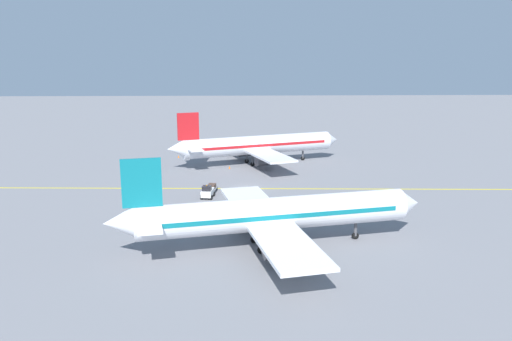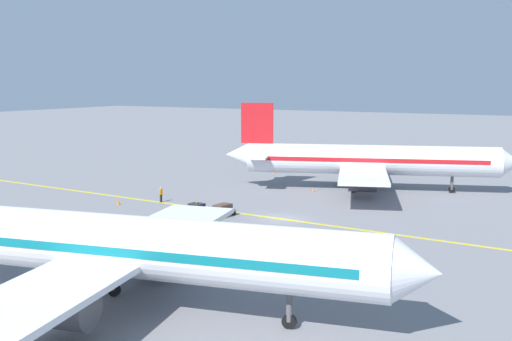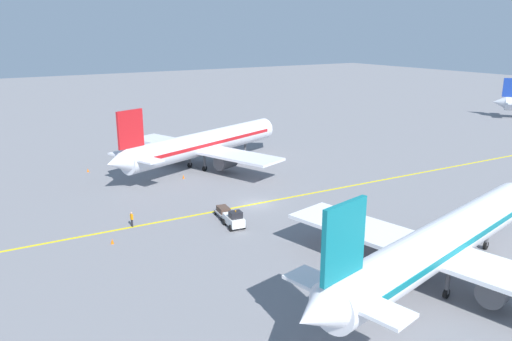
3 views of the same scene
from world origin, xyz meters
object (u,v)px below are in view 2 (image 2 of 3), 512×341
Objects in this scene: airplane_at_gate at (367,160)px; baggage_cart_trailing at (223,209)px; traffic_cone_near_nose at (313,190)px; traffic_cone_mid_apron at (119,202)px; ground_crew_worker at (161,194)px; baggage_tug_white at (200,214)px; airplane_adjacent_stand at (122,247)px; traffic_cone_by_wingtip at (275,171)px.

baggage_cart_trailing is at bearing -20.64° from airplane_at_gate.
baggage_cart_trailing is 16.85m from traffic_cone_near_nose.
baggage_cart_trailing is at bearing 92.57° from traffic_cone_mid_apron.
ground_crew_worker reaches higher than traffic_cone_near_nose.
baggage_tug_white is at bearing -7.99° from baggage_cart_trailing.
airplane_adjacent_stand is 53.33m from traffic_cone_by_wingtip.
ground_crew_worker is at bearing -146.09° from airplane_adjacent_stand.
airplane_at_gate is at bearing 135.57° from ground_crew_worker.
airplane_adjacent_stand is 11.10× the size of baggage_tug_white.
traffic_cone_by_wingtip is (-30.76, -7.85, -0.63)m from baggage_tug_white.
airplane_at_gate reaches higher than traffic_cone_by_wingtip.
baggage_tug_white is 11.10m from ground_crew_worker.
baggage_cart_trailing is (-3.27, 0.46, -0.14)m from baggage_tug_white.
baggage_cart_trailing is 28.73m from traffic_cone_by_wingtip.
baggage_cart_trailing reaches higher than traffic_cone_by_wingtip.
baggage_tug_white is at bearing -8.39° from traffic_cone_near_nose.
baggage_tug_white is 5.78× the size of traffic_cone_by_wingtip.
airplane_at_gate is 22.29m from baggage_cart_trailing.
airplane_at_gate is 25.24m from ground_crew_worker.
airplane_at_gate reaches higher than traffic_cone_near_nose.
ground_crew_worker is (17.91, -17.56, -2.80)m from airplane_at_gate.
traffic_cone_near_nose is at bearing 138.19° from traffic_cone_mid_apron.
traffic_cone_mid_apron is at bearing -87.43° from baggage_cart_trailing.
traffic_cone_by_wingtip is at bearing -162.48° from airplane_adjacent_stand.
traffic_cone_by_wingtip is at bearing 176.62° from ground_crew_worker.
baggage_cart_trailing is 5.04× the size of traffic_cone_mid_apron.
airplane_adjacent_stand is at bearing 33.91° from ground_crew_worker.
ground_crew_worker is 3.05× the size of traffic_cone_by_wingtip.
airplane_adjacent_stand reaches higher than traffic_cone_near_nose.
traffic_cone_mid_apron is (0.58, -12.94, -0.49)m from baggage_cart_trailing.
traffic_cone_by_wingtip is at bearing -112.97° from airplane_at_gate.
ground_crew_worker reaches higher than baggage_cart_trailing.
baggage_tug_white is at bearing 14.32° from traffic_cone_by_wingtip.
baggage_cart_trailing reaches higher than traffic_cone_near_nose.
airplane_adjacent_stand reaches higher than traffic_cone_by_wingtip.
baggage_tug_white reaches higher than baggage_cart_trailing.
traffic_cone_by_wingtip is (-28.08, 4.63, 0.00)m from traffic_cone_mid_apron.
traffic_cone_near_nose is (4.01, -5.30, -3.43)m from airplane_at_gate.
airplane_at_gate is 43.92m from airplane_adjacent_stand.
ground_crew_worker is 3.05× the size of traffic_cone_mid_apron.
baggage_cart_trailing is (-23.25, -7.71, -2.95)m from airplane_adjacent_stand.
airplane_adjacent_stand is 31.47m from ground_crew_worker.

